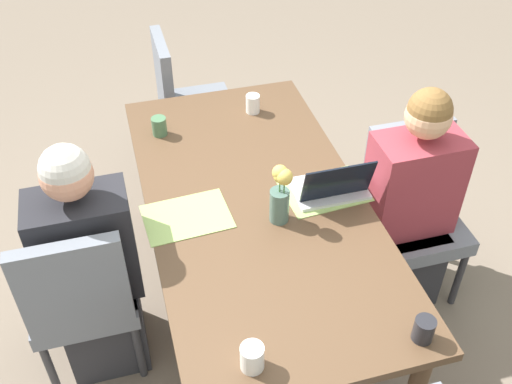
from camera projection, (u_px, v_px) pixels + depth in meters
ground_plane at (256, 307)px, 3.07m from camera, size 10.00×10.00×0.00m
dining_table at (256, 214)px, 2.65m from camera, size 1.87×0.94×0.73m
chair_far_left_near at (81, 294)px, 2.50m from camera, size 0.44×0.44×0.90m
person_far_left_near at (93, 274)px, 2.55m from camera, size 0.36×0.40×1.19m
chair_near_left_mid at (410, 204)px, 2.93m from camera, size 0.44×0.44×0.90m
person_near_left_mid at (407, 212)px, 2.84m from camera, size 0.36×0.40×1.19m
chair_head_right_left_far at (185, 99)px, 3.66m from camera, size 0.44×0.44×0.90m
flower_vase at (280, 193)px, 2.42m from camera, size 0.09×0.09×0.28m
placemat_far_left_near at (187, 217)px, 2.52m from camera, size 0.28×0.38×0.00m
placemat_near_left_mid at (325, 191)px, 2.64m from camera, size 0.28×0.38×0.00m
laptop_near_left_mid at (332, 187)px, 2.60m from camera, size 0.22×0.32×0.21m
coffee_mug_near_left at (159, 126)px, 2.95m from camera, size 0.07×0.07×0.09m
coffee_mug_near_right at (253, 104)px, 3.10m from camera, size 0.07×0.07×0.10m
coffee_mug_centre_left at (424, 329)px, 2.03m from camera, size 0.07×0.07×0.09m
coffee_mug_centre_right at (252, 357)px, 1.94m from camera, size 0.08×0.08×0.10m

